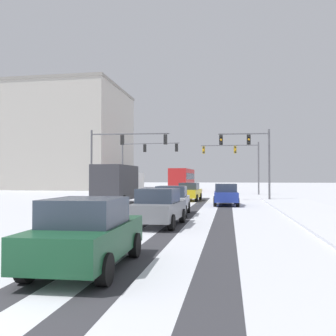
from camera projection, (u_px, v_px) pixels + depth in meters
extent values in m
cube|color=#38383D|center=(188.00, 215.00, 20.52)|extent=(0.79, 34.29, 0.01)
cube|color=#38383D|center=(224.00, 215.00, 20.18)|extent=(0.98, 34.29, 0.01)
cube|color=#38383D|center=(160.00, 214.00, 20.78)|extent=(0.73, 34.29, 0.01)
cube|color=white|center=(333.00, 219.00, 17.78)|extent=(4.00, 34.29, 0.12)
cylinder|color=#56565B|center=(122.00, 168.00, 43.58)|extent=(0.18, 0.18, 6.50)
cylinder|color=#56565B|center=(150.00, 144.00, 42.85)|extent=(6.96, 0.59, 0.12)
cube|color=black|center=(145.00, 148.00, 42.99)|extent=(0.34, 0.26, 0.90)
sphere|color=black|center=(145.00, 146.00, 43.16)|extent=(0.20, 0.20, 0.20)
sphere|color=orange|center=(145.00, 148.00, 43.15)|extent=(0.20, 0.20, 0.20)
sphere|color=black|center=(145.00, 151.00, 43.14)|extent=(0.20, 0.20, 0.20)
cube|color=black|center=(177.00, 148.00, 42.11)|extent=(0.34, 0.26, 0.90)
sphere|color=black|center=(177.00, 145.00, 42.27)|extent=(0.20, 0.20, 0.20)
sphere|color=orange|center=(177.00, 148.00, 42.26)|extent=(0.20, 0.20, 0.20)
sphere|color=black|center=(177.00, 150.00, 42.26)|extent=(0.20, 0.20, 0.20)
cylinder|color=#56565B|center=(91.00, 165.00, 33.72)|extent=(0.18, 0.18, 6.50)
cylinder|color=#56565B|center=(130.00, 134.00, 33.44)|extent=(7.25, 0.63, 0.12)
cube|color=black|center=(122.00, 140.00, 33.50)|extent=(0.34, 0.26, 0.90)
sphere|color=black|center=(123.00, 137.00, 33.67)|extent=(0.20, 0.20, 0.20)
sphere|color=orange|center=(123.00, 140.00, 33.66)|extent=(0.20, 0.20, 0.20)
sphere|color=black|center=(123.00, 143.00, 33.65)|extent=(0.20, 0.20, 0.20)
cube|color=black|center=(165.00, 140.00, 33.12)|extent=(0.34, 0.26, 0.90)
sphere|color=black|center=(166.00, 136.00, 33.29)|extent=(0.20, 0.20, 0.20)
sphere|color=orange|center=(166.00, 140.00, 33.28)|extent=(0.20, 0.20, 0.20)
sphere|color=black|center=(166.00, 143.00, 33.27)|extent=(0.20, 0.20, 0.20)
cylinder|color=#56565B|center=(269.00, 165.00, 33.02)|extent=(0.18, 0.18, 6.50)
cylinder|color=#56565B|center=(244.00, 134.00, 33.32)|extent=(4.56, 0.44, 0.12)
cube|color=black|center=(249.00, 140.00, 33.26)|extent=(0.34, 0.26, 0.90)
sphere|color=black|center=(249.00, 136.00, 33.11)|extent=(0.20, 0.20, 0.20)
sphere|color=orange|center=(249.00, 140.00, 33.10)|extent=(0.20, 0.20, 0.20)
sphere|color=black|center=(249.00, 143.00, 33.09)|extent=(0.20, 0.20, 0.20)
cube|color=black|center=(221.00, 140.00, 33.50)|extent=(0.34, 0.26, 0.90)
sphere|color=black|center=(221.00, 137.00, 33.35)|extent=(0.20, 0.20, 0.20)
sphere|color=orange|center=(221.00, 140.00, 33.34)|extent=(0.20, 0.20, 0.20)
sphere|color=black|center=(221.00, 143.00, 33.33)|extent=(0.20, 0.20, 0.20)
cylinder|color=#56565B|center=(259.00, 168.00, 44.85)|extent=(0.18, 0.18, 6.50)
cylinder|color=#56565B|center=(229.00, 145.00, 45.36)|extent=(7.09, 0.42, 0.12)
cube|color=#B79319|center=(235.00, 150.00, 45.26)|extent=(0.33, 0.25, 0.90)
sphere|color=black|center=(235.00, 147.00, 45.11)|extent=(0.20, 0.20, 0.20)
sphere|color=orange|center=(235.00, 150.00, 45.10)|extent=(0.20, 0.20, 0.20)
sphere|color=black|center=(235.00, 152.00, 45.10)|extent=(0.20, 0.20, 0.20)
cube|color=#B79319|center=(204.00, 150.00, 45.74)|extent=(0.33, 0.25, 0.90)
sphere|color=black|center=(204.00, 148.00, 45.59)|extent=(0.20, 0.20, 0.20)
sphere|color=orange|center=(204.00, 150.00, 45.58)|extent=(0.20, 0.20, 0.20)
sphere|color=black|center=(204.00, 152.00, 45.57)|extent=(0.20, 0.20, 0.20)
cube|color=yellow|center=(189.00, 193.00, 32.71)|extent=(1.93, 4.19, 0.70)
cube|color=#2D3847|center=(189.00, 186.00, 32.58)|extent=(1.67, 1.99, 0.60)
cylinder|color=black|center=(183.00, 196.00, 34.12)|extent=(0.26, 0.65, 0.64)
cylinder|color=black|center=(200.00, 197.00, 33.76)|extent=(0.26, 0.65, 0.64)
cylinder|color=black|center=(178.00, 198.00, 31.64)|extent=(0.26, 0.65, 0.64)
cylinder|color=black|center=(196.00, 198.00, 31.29)|extent=(0.26, 0.65, 0.64)
cube|color=#233899|center=(226.00, 196.00, 27.35)|extent=(1.85, 4.16, 0.70)
cube|color=#2D3847|center=(226.00, 188.00, 27.22)|extent=(1.63, 1.95, 0.60)
cylinder|color=black|center=(215.00, 200.00, 28.71)|extent=(0.24, 0.65, 0.64)
cylinder|color=black|center=(236.00, 200.00, 28.50)|extent=(0.24, 0.65, 0.64)
cylinder|color=black|center=(215.00, 202.00, 26.19)|extent=(0.24, 0.65, 0.64)
cylinder|color=black|center=(238.00, 202.00, 25.98)|extent=(0.24, 0.65, 0.64)
cube|color=#B7BABF|center=(172.00, 203.00, 20.34)|extent=(1.87, 4.17, 0.70)
cube|color=#2D3847|center=(172.00, 191.00, 20.21)|extent=(1.64, 1.96, 0.60)
cylinder|color=black|center=(161.00, 207.00, 21.69)|extent=(0.25, 0.65, 0.64)
cylinder|color=black|center=(188.00, 207.00, 21.49)|extent=(0.25, 0.65, 0.64)
cylinder|color=black|center=(154.00, 211.00, 19.17)|extent=(0.25, 0.65, 0.64)
cylinder|color=black|center=(185.00, 211.00, 18.97)|extent=(0.25, 0.65, 0.64)
cube|color=slate|center=(159.00, 210.00, 15.74)|extent=(1.87, 4.17, 0.70)
cube|color=#2D3847|center=(158.00, 195.00, 15.61)|extent=(1.64, 1.96, 0.60)
cylinder|color=black|center=(149.00, 215.00, 17.14)|extent=(0.25, 0.65, 0.64)
cylinder|color=black|center=(182.00, 216.00, 16.81)|extent=(0.25, 0.65, 0.64)
cylinder|color=black|center=(132.00, 221.00, 14.65)|extent=(0.25, 0.65, 0.64)
cylinder|color=black|center=(172.00, 222.00, 14.32)|extent=(0.25, 0.65, 0.64)
cube|color=#194C2D|center=(88.00, 239.00, 8.38)|extent=(1.82, 4.15, 0.70)
cube|color=#2D3847|center=(86.00, 211.00, 8.24)|extent=(1.62, 1.95, 0.60)
cylinder|color=black|center=(76.00, 244.00, 9.73)|extent=(0.24, 0.65, 0.64)
cylinder|color=black|center=(135.00, 245.00, 9.52)|extent=(0.24, 0.65, 0.64)
cylinder|color=black|center=(26.00, 267.00, 7.22)|extent=(0.24, 0.65, 0.64)
cylinder|color=black|center=(105.00, 269.00, 7.00)|extent=(0.24, 0.65, 0.64)
cube|color=#B21E1E|center=(182.00, 179.00, 55.17)|extent=(2.64, 11.03, 2.90)
cube|color=#283342|center=(182.00, 176.00, 55.18)|extent=(2.67, 10.15, 0.90)
cylinder|color=black|center=(187.00, 189.00, 51.14)|extent=(0.31, 0.96, 0.96)
cylinder|color=black|center=(170.00, 189.00, 51.56)|extent=(0.31, 0.96, 0.96)
cylinder|color=black|center=(193.00, 188.00, 58.17)|extent=(0.31, 0.96, 0.96)
cylinder|color=black|center=(178.00, 188.00, 58.59)|extent=(0.31, 0.96, 0.96)
cube|color=silver|center=(129.00, 185.00, 31.40)|extent=(2.12, 2.22, 2.10)
cube|color=#333338|center=(116.00, 182.00, 27.76)|extent=(2.24, 5.22, 2.60)
cylinder|color=black|center=(116.00, 197.00, 31.12)|extent=(0.29, 0.84, 0.84)
cylinder|color=black|center=(139.00, 197.00, 30.77)|extent=(0.29, 0.84, 0.84)
cylinder|color=black|center=(96.00, 200.00, 26.50)|extent=(0.29, 0.84, 0.84)
cylinder|color=black|center=(123.00, 201.00, 26.15)|extent=(0.29, 0.84, 0.84)
cube|color=#B2ADA3|center=(58.00, 140.00, 68.52)|extent=(24.04, 19.61, 18.15)
cube|color=gray|center=(59.00, 91.00, 68.77)|extent=(24.34, 19.91, 0.50)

